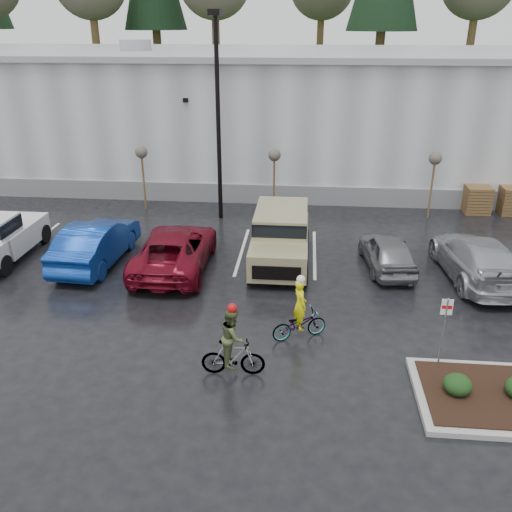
# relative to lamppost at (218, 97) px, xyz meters

# --- Properties ---
(ground) EXTENTS (120.00, 120.00, 0.00)m
(ground) POSITION_rel_lamppost_xyz_m (4.00, -12.00, -5.69)
(ground) COLOR black
(ground) RESTS_ON ground
(warehouse) EXTENTS (60.50, 15.50, 7.20)m
(warehouse) POSITION_rel_lamppost_xyz_m (4.00, 9.99, -2.04)
(warehouse) COLOR #A5A7A9
(warehouse) RESTS_ON ground
(wooded_ridge) EXTENTS (80.00, 25.00, 6.00)m
(wooded_ridge) POSITION_rel_lamppost_xyz_m (4.00, 33.00, -2.69)
(wooded_ridge) COLOR #28401A
(wooded_ridge) RESTS_ON ground
(lamppost) EXTENTS (0.50, 1.00, 9.22)m
(lamppost) POSITION_rel_lamppost_xyz_m (0.00, 0.00, 0.00)
(lamppost) COLOR black
(lamppost) RESTS_ON ground
(sapling_west) EXTENTS (0.60, 0.60, 3.20)m
(sapling_west) POSITION_rel_lamppost_xyz_m (-4.00, 1.00, -2.96)
(sapling_west) COLOR brown
(sapling_west) RESTS_ON ground
(sapling_mid) EXTENTS (0.60, 0.60, 3.20)m
(sapling_mid) POSITION_rel_lamppost_xyz_m (2.50, 1.00, -2.96)
(sapling_mid) COLOR brown
(sapling_mid) RESTS_ON ground
(sapling_east) EXTENTS (0.60, 0.60, 3.20)m
(sapling_east) POSITION_rel_lamppost_xyz_m (10.00, 1.00, -2.96)
(sapling_east) COLOR brown
(sapling_east) RESTS_ON ground
(pallet_stack_a) EXTENTS (1.20, 1.20, 1.35)m
(pallet_stack_a) POSITION_rel_lamppost_xyz_m (12.50, 2.00, -5.01)
(pallet_stack_a) COLOR brown
(pallet_stack_a) RESTS_ON ground
(shrub_a) EXTENTS (0.70, 0.70, 0.52)m
(shrub_a) POSITION_rel_lamppost_xyz_m (8.00, -13.00, -5.27)
(shrub_a) COLOR black
(shrub_a) RESTS_ON curb_island
(fire_lane_sign) EXTENTS (0.30, 0.05, 2.20)m
(fire_lane_sign) POSITION_rel_lamppost_xyz_m (7.80, -11.80, -4.28)
(fire_lane_sign) COLOR gray
(fire_lane_sign) RESTS_ON ground
(pickup_white) EXTENTS (2.10, 5.20, 1.96)m
(pickup_white) POSITION_rel_lamppost_xyz_m (-7.96, -5.37, -4.71)
(pickup_white) COLOR silver
(pickup_white) RESTS_ON ground
(car_blue) EXTENTS (2.06, 5.22, 1.69)m
(car_blue) POSITION_rel_lamppost_xyz_m (-4.01, -5.68, -4.84)
(car_blue) COLOR navy
(car_blue) RESTS_ON ground
(car_red) EXTENTS (2.65, 5.64, 1.56)m
(car_red) POSITION_rel_lamppost_xyz_m (-0.84, -5.91, -4.91)
(car_red) COLOR maroon
(car_red) RESTS_ON ground
(suv_tan) EXTENTS (2.20, 5.10, 2.06)m
(suv_tan) POSITION_rel_lamppost_xyz_m (3.14, -5.10, -4.66)
(suv_tan) COLOR #989067
(suv_tan) RESTS_ON ground
(car_grey) EXTENTS (2.04, 4.14, 1.36)m
(car_grey) POSITION_rel_lamppost_xyz_m (7.23, -5.16, -5.01)
(car_grey) COLOR slate
(car_grey) RESTS_ON ground
(car_far_silver) EXTENTS (2.68, 5.66, 1.59)m
(car_far_silver) POSITION_rel_lamppost_xyz_m (10.37, -5.75, -4.89)
(car_far_silver) COLOR #A7A9AF
(car_far_silver) RESTS_ON ground
(cyclist_hivis) EXTENTS (1.80, 1.25, 2.07)m
(cyclist_hivis) POSITION_rel_lamppost_xyz_m (3.99, -10.50, -5.03)
(cyclist_hivis) COLOR #3F3F44
(cyclist_hivis) RESTS_ON ground
(cyclist_olive) EXTENTS (1.67, 0.81, 2.14)m
(cyclist_olive) POSITION_rel_lamppost_xyz_m (2.27, -12.50, -4.89)
(cyclist_olive) COLOR #3F3F44
(cyclist_olive) RESTS_ON ground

